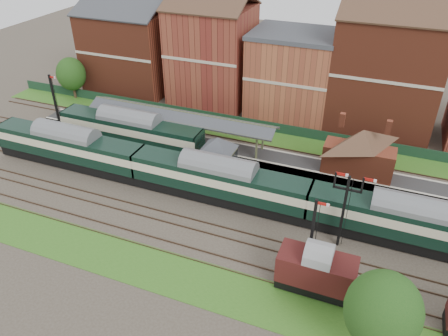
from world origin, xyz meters
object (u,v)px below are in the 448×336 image
at_px(semaphore_bracket, 345,207).
at_px(goods_van_a, 316,271).
at_px(dmu_train, 219,180).
at_px(platform_railcar, 131,131).
at_px(signal_box, 218,159).

relative_size(semaphore_bracket, goods_van_a, 1.26).
height_order(dmu_train, platform_railcar, same).
bearing_deg(platform_railcar, dmu_train, -23.24).
bearing_deg(dmu_train, platform_railcar, 156.76).
xyz_separation_m(signal_box, dmu_train, (1.43, -3.25, -0.52)).
height_order(signal_box, platform_railcar, signal_box).
bearing_deg(semaphore_bracket, goods_van_a, -98.77).
relative_size(semaphore_bracket, dmu_train, 0.14).
distance_m(semaphore_bracket, dmu_train, 13.97).
bearing_deg(signal_box, semaphore_bracket, -20.92).
distance_m(signal_box, platform_railcar, 14.09).
bearing_deg(signal_box, dmu_train, -66.19).
bearing_deg(dmu_train, semaphore_bracket, -10.41).
height_order(signal_box, goods_van_a, signal_box).
xyz_separation_m(signal_box, goods_van_a, (14.04, -12.25, -0.96)).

